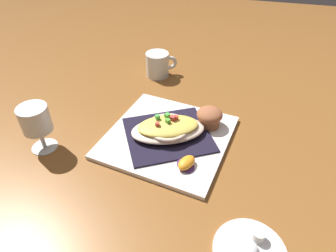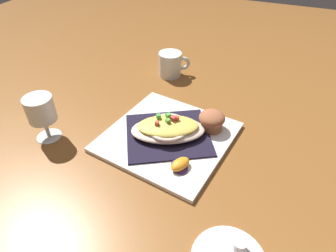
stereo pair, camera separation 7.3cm
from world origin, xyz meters
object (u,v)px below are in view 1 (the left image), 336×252
at_px(orange_garnish, 186,163).
at_px(creamer_saucer, 250,251).
at_px(square_plate, 168,137).
at_px(creamer_cup_0, 259,235).
at_px(gratin_dish, 168,128).
at_px(stemmed_glass, 36,122).
at_px(muffin, 209,117).
at_px(coffee_mug, 158,66).
at_px(spoon, 249,251).

bearing_deg(orange_garnish, creamer_saucer, -47.47).
xyz_separation_m(square_plate, creamer_cup_0, (0.23, -0.23, 0.01)).
height_order(square_plate, creamer_saucer, square_plate).
distance_m(square_plate, gratin_dish, 0.03).
bearing_deg(stemmed_glass, creamer_saucer, -16.39).
relative_size(gratin_dish, stemmed_glass, 1.77).
distance_m(muffin, creamer_saucer, 0.35).
bearing_deg(gratin_dish, muffin, 35.63).
distance_m(square_plate, creamer_saucer, 0.34).
height_order(square_plate, creamer_cup_0, creamer_cup_0).
bearing_deg(gratin_dish, creamer_saucer, -49.90).
distance_m(muffin, creamer_cup_0, 0.33).
bearing_deg(square_plate, gratin_dish, 104.00).
distance_m(square_plate, creamer_cup_0, 0.32).
xyz_separation_m(orange_garnish, creamer_cup_0, (0.16, -0.14, -0.00)).
height_order(gratin_dish, coffee_mug, coffee_mug).
xyz_separation_m(gratin_dish, spoon, (0.21, -0.26, -0.02)).
bearing_deg(muffin, square_plate, -144.33).
xyz_separation_m(square_plate, creamer_saucer, (0.22, -0.26, -0.00)).
height_order(orange_garnish, spoon, orange_garnish).
relative_size(square_plate, coffee_mug, 2.91).
distance_m(gratin_dish, orange_garnish, 0.12).
height_order(gratin_dish, spoon, gratin_dish).
distance_m(gratin_dish, creamer_cup_0, 0.33).
height_order(creamer_saucer, spoon, spoon).
bearing_deg(coffee_mug, stemmed_glass, -112.25).
distance_m(coffee_mug, spoon, 0.66).
bearing_deg(square_plate, muffin, 35.67).
relative_size(muffin, coffee_mug, 0.66).
relative_size(muffin, spoon, 0.81).
bearing_deg(spoon, creamer_saucer, 66.08).
distance_m(creamer_saucer, creamer_cup_0, 0.03).
bearing_deg(creamer_saucer, muffin, 110.72).
distance_m(stemmed_glass, creamer_cup_0, 0.54).
bearing_deg(square_plate, stemmed_glass, -159.39).
xyz_separation_m(square_plate, gratin_dish, (-0.00, 0.00, 0.03)).
relative_size(square_plate, spoon, 3.55).
bearing_deg(spoon, coffee_mug, 119.89).
bearing_deg(gratin_dish, square_plate, -76.00).
bearing_deg(stemmed_glass, spoon, -17.11).
bearing_deg(orange_garnish, creamer_cup_0, -40.13).
height_order(gratin_dish, creamer_saucer, gratin_dish).
height_order(coffee_mug, stemmed_glass, stemmed_glass).
relative_size(square_plate, orange_garnish, 4.97).
bearing_deg(orange_garnish, coffee_mug, 114.35).
height_order(creamer_saucer, creamer_cup_0, creamer_cup_0).
relative_size(muffin, stemmed_glass, 0.56).
relative_size(square_plate, gratin_dish, 1.40).
bearing_deg(creamer_saucer, stemmed_glass, 163.61).
xyz_separation_m(stemmed_glass, creamer_saucer, (0.51, -0.15, -0.08)).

